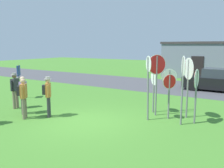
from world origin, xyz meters
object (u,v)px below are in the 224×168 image
at_px(stop_sign_nearest, 183,78).
at_px(stop_sign_leaning_right, 157,73).
at_px(person_in_blue, 15,88).
at_px(stop_sign_rear_right, 154,83).
at_px(person_near_signs, 23,96).
at_px(parked_car_on_street, 218,81).
at_px(stop_sign_far_back, 188,76).
at_px(stop_sign_tallest, 169,89).
at_px(stop_sign_low_front, 169,83).
at_px(person_holding_notes, 48,94).
at_px(stop_sign_leaning_left, 148,78).
at_px(stop_sign_center_cluster, 196,87).
at_px(info_panel_leftmost, 19,76).
at_px(person_with_sunhat, 23,93).

bearing_deg(stop_sign_nearest, stop_sign_leaning_right, 153.20).
bearing_deg(person_in_blue, stop_sign_rear_right, 26.53).
xyz_separation_m(person_near_signs, person_in_blue, (-1.76, 0.88, 0.00)).
distance_m(parked_car_on_street, stop_sign_far_back, 7.52).
bearing_deg(stop_sign_tallest, stop_sign_nearest, -35.50).
bearing_deg(stop_sign_low_front, stop_sign_leaning_right, -109.87).
xyz_separation_m(stop_sign_low_front, stop_sign_rear_right, (-0.58, -0.39, -0.00)).
bearing_deg(stop_sign_nearest, person_holding_notes, -158.37).
bearing_deg(stop_sign_leaning_right, stop_sign_rear_right, 124.76).
xyz_separation_m(parked_car_on_street, stop_sign_leaning_left, (-1.23, -8.63, 1.06)).
height_order(stop_sign_center_cluster, stop_sign_rear_right, stop_sign_center_cluster).
xyz_separation_m(stop_sign_center_cluster, person_in_blue, (-7.95, -2.31, -0.48)).
bearing_deg(person_holding_notes, person_near_signs, -132.95).
bearing_deg(stop_sign_center_cluster, person_in_blue, -163.78).
height_order(stop_sign_leaning_right, info_panel_leftmost, stop_sign_leaning_right).
distance_m(stop_sign_nearest, stop_sign_rear_right, 2.00).
bearing_deg(parked_car_on_street, person_with_sunhat, -120.38).
distance_m(parked_car_on_street, stop_sign_low_front, 7.10).
bearing_deg(stop_sign_rear_right, stop_sign_low_front, 33.97).
relative_size(person_holding_notes, info_panel_leftmost, 0.91).
bearing_deg(stop_sign_far_back, person_holding_notes, -148.64).
xyz_separation_m(stop_sign_tallest, person_in_blue, (-6.87, -2.36, -0.26)).
bearing_deg(person_in_blue, stop_sign_center_cluster, 16.22).
distance_m(person_holding_notes, person_in_blue, 2.44).
xyz_separation_m(stop_sign_center_cluster, person_with_sunhat, (-6.82, -2.71, -0.51)).
bearing_deg(stop_sign_nearest, stop_sign_rear_right, 146.15).
bearing_deg(stop_sign_center_cluster, person_holding_notes, -155.90).
distance_m(person_with_sunhat, person_holding_notes, 1.33).
bearing_deg(stop_sign_tallest, person_near_signs, -147.62).
relative_size(parked_car_on_street, person_in_blue, 2.48).
bearing_deg(person_in_blue, info_panel_leftmost, 138.76).
bearing_deg(stop_sign_low_front, stop_sign_center_cluster, -35.69).
height_order(stop_sign_leaning_right, stop_sign_nearest, stop_sign_leaning_right).
bearing_deg(stop_sign_center_cluster, stop_sign_far_back, 128.85).
distance_m(stop_sign_tallest, person_with_sunhat, 6.37).
distance_m(stop_sign_rear_right, person_near_signs, 5.68).
relative_size(stop_sign_leaning_left, stop_sign_low_front, 1.31).
height_order(stop_sign_center_cluster, person_near_signs, stop_sign_center_cluster).
bearing_deg(parked_car_on_street, stop_sign_far_back, -89.74).
bearing_deg(stop_sign_far_back, stop_sign_tallest, -137.31).
xyz_separation_m(stop_sign_rear_right, person_with_sunhat, (-4.80, -3.36, -0.41)).
distance_m(person_holding_notes, person_near_signs, 0.99).
distance_m(stop_sign_leaning_right, person_near_signs, 5.69).
bearing_deg(stop_sign_leaning_right, stop_sign_center_cluster, -7.73).
xyz_separation_m(person_with_sunhat, info_panel_leftmost, (-2.93, 1.98, 0.37)).
bearing_deg(info_panel_leftmost, stop_sign_center_cluster, 4.31).
bearing_deg(person_with_sunhat, stop_sign_center_cluster, 21.68).
xyz_separation_m(stop_sign_far_back, person_with_sunhat, (-6.34, -3.31, -0.82)).
height_order(stop_sign_nearest, person_near_signs, stop_sign_nearest).
xyz_separation_m(stop_sign_tallest, info_panel_leftmost, (-8.67, -0.78, 0.07)).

